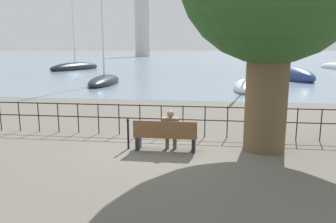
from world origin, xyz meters
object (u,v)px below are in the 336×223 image
object	(u,v)px
sailboat_5	(104,81)
sailboat_4	(246,86)
sailboat_2	(75,67)
harbor_lighthouse	(142,19)
seated_person_left	(170,128)
sailboat_1	(286,75)
closed_umbrella	(128,131)
sailboat_0	(268,66)
park_bench	(165,136)

from	to	relation	value
sailboat_5	sailboat_4	bearing A→B (deg)	-14.86
sailboat_2	harbor_lighthouse	xyz separation A→B (m)	(-5.27, 70.44, 12.16)
seated_person_left	sailboat_1	size ratio (longest dim) A/B	0.10
seated_person_left	sailboat_5	bearing A→B (deg)	114.02
sailboat_5	harbor_lighthouse	bearing A→B (deg)	96.51
seated_person_left	sailboat_2	xyz separation A→B (m)	(-17.19, 33.84, -0.32)
closed_umbrella	sailboat_2	xyz separation A→B (m)	(-15.96, 33.87, -0.20)
sailboat_0	sailboat_1	xyz separation A→B (m)	(-1.04, -16.71, 0.10)
seated_person_left	harbor_lighthouse	distance (m)	107.33
sailboat_1	sailboat_2	world-z (taller)	sailboat_2
park_bench	harbor_lighthouse	size ratio (longest dim) A/B	0.07
sailboat_5	park_bench	bearing A→B (deg)	-69.65
seated_person_left	sailboat_0	xyz separation A→B (m)	(9.25, 39.95, -0.36)
closed_umbrella	sailboat_2	world-z (taller)	sailboat_2
harbor_lighthouse	sailboat_4	bearing A→B (deg)	-73.81
park_bench	sailboat_1	bearing A→B (deg)	70.30
sailboat_1	seated_person_left	bearing A→B (deg)	-129.47
closed_umbrella	sailboat_1	distance (m)	25.12
sailboat_0	sailboat_5	xyz separation A→B (m)	(-16.76, -23.12, -0.02)
seated_person_left	closed_umbrella	xyz separation A→B (m)	(-1.23, -0.03, -0.12)
sailboat_4	closed_umbrella	bearing A→B (deg)	-102.40
sailboat_0	sailboat_5	bearing A→B (deg)	-141.53
harbor_lighthouse	sailboat_0	bearing A→B (deg)	-63.75
sailboat_0	sailboat_5	world-z (taller)	sailboat_5
closed_umbrella	sailboat_4	size ratio (longest dim) A/B	0.11
closed_umbrella	sailboat_0	bearing A→B (deg)	75.30
seated_person_left	sailboat_4	bearing A→B (deg)	76.13
sailboat_2	sailboat_5	world-z (taller)	sailboat_2
sailboat_0	closed_umbrella	bearing A→B (deg)	-120.29
closed_umbrella	sailboat_1	xyz separation A→B (m)	(9.45, 23.27, -0.14)
park_bench	sailboat_5	xyz separation A→B (m)	(-7.37, 16.91, -0.16)
closed_umbrella	sailboat_4	world-z (taller)	sailboat_4
sailboat_5	harbor_lighthouse	world-z (taller)	harbor_lighthouse
park_bench	sailboat_4	world-z (taller)	sailboat_4
seated_person_left	sailboat_0	distance (m)	41.01
closed_umbrella	sailboat_0	size ratio (longest dim) A/B	0.12
park_bench	sailboat_4	xyz separation A→B (m)	(3.73, 14.62, -0.16)
park_bench	sailboat_4	distance (m)	15.09
sailboat_4	sailboat_1	bearing A→B (deg)	67.92
closed_umbrella	seated_person_left	bearing A→B (deg)	1.32
sailboat_0	sailboat_1	distance (m)	16.75
sailboat_5	sailboat_0	bearing A→B (deg)	50.86
sailboat_0	sailboat_5	distance (m)	28.55
sailboat_4	sailboat_5	world-z (taller)	sailboat_5
sailboat_2	sailboat_0	bearing A→B (deg)	32.10
sailboat_0	sailboat_4	world-z (taller)	sailboat_4
sailboat_5	harbor_lighthouse	size ratio (longest dim) A/B	0.37
sailboat_1	closed_umbrella	bearing A→B (deg)	-132.11
sailboat_1	harbor_lighthouse	bearing A→B (deg)	90.73
closed_umbrella	sailboat_1	size ratio (longest dim) A/B	0.08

